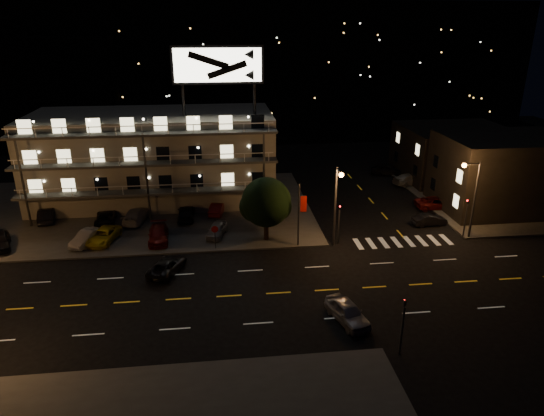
{
  "coord_description": "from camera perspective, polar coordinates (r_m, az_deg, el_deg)",
  "views": [
    {
      "loc": [
        -2.44,
        -33.76,
        20.67
      ],
      "look_at": [
        2.4,
        8.0,
        4.28
      ],
      "focal_mm": 32.0,
      "sensor_mm": 36.0,
      "label": 1
    }
  ],
  "objects": [
    {
      "name": "side_bldg_back",
      "position": [
        71.83,
        20.58,
        6.11
      ],
      "size": [
        14.06,
        12.0,
        7.0
      ],
      "color": "black",
      "rests_on": "ground"
    },
    {
      "name": "streetlight_ne",
      "position": [
        51.18,
        22.49,
        1.75
      ],
      "size": [
        1.92,
        0.44,
        8.0
      ],
      "color": "#2D2D30",
      "rests_on": "ground"
    },
    {
      "name": "curb_nw",
      "position": [
        58.72,
        -17.51,
        -0.27
      ],
      "size": [
        44.0,
        24.0,
        0.15
      ],
      "primitive_type": "cube",
      "color": "#3B3B38",
      "rests_on": "ground"
    },
    {
      "name": "lot_car_1",
      "position": [
        50.69,
        -20.98,
        -3.26
      ],
      "size": [
        2.84,
        4.28,
        1.33
      ],
      "primitive_type": "imported",
      "rotation": [
        0.0,
        0.0,
        -0.39
      ],
      "color": "gray",
      "rests_on": "curb_nw"
    },
    {
      "name": "motel",
      "position": [
        60.11,
        -13.63,
        5.92
      ],
      "size": [
        28.0,
        13.8,
        18.1
      ],
      "color": "#9A9786",
      "rests_on": "ground"
    },
    {
      "name": "lot_car_4",
      "position": [
        49.47,
        -6.52,
        -2.54
      ],
      "size": [
        2.49,
        4.03,
        1.28
      ],
      "primitive_type": "imported",
      "rotation": [
        0.0,
        0.0,
        -0.28
      ],
      "color": "gray",
      "rests_on": "curb_nw"
    },
    {
      "name": "side_car_1",
      "position": [
        59.81,
        18.74,
        0.6
      ],
      "size": [
        4.9,
        2.3,
        1.36
      ],
      "primitive_type": "imported",
      "rotation": [
        0.0,
        0.0,
        1.58
      ],
      "color": "#5B0F0D",
      "rests_on": "ground"
    },
    {
      "name": "hill_backdrop",
      "position": [
        103.0,
        -8.87,
        15.98
      ],
      "size": [
        120.0,
        25.0,
        24.0
      ],
      "color": "black",
      "rests_on": "ground"
    },
    {
      "name": "lot_car_3",
      "position": [
        49.31,
        -13.22,
        -3.04
      ],
      "size": [
        2.21,
        4.78,
        1.35
      ],
      "primitive_type": "imported",
      "rotation": [
        0.0,
        0.0,
        0.07
      ],
      "color": "#5B0F0D",
      "rests_on": "curb_nw"
    },
    {
      "name": "road_car_east",
      "position": [
        36.57,
        8.87,
        -11.99
      ],
      "size": [
        2.96,
        4.73,
        1.5
      ],
      "primitive_type": "imported",
      "rotation": [
        0.0,
        0.0,
        0.29
      ],
      "color": "gray",
      "rests_on": "ground"
    },
    {
      "name": "side_car_3",
      "position": [
        70.9,
        13.34,
        4.41
      ],
      "size": [
        4.82,
        3.05,
        1.53
      ],
      "primitive_type": "imported",
      "rotation": [
        0.0,
        0.0,
        1.27
      ],
      "color": "black",
      "rests_on": "ground"
    },
    {
      "name": "banner_north",
      "position": [
        46.16,
        3.26,
        -0.67
      ],
      "size": [
        0.83,
        0.16,
        6.4
      ],
      "color": "#2D2D30",
      "rests_on": "ground"
    },
    {
      "name": "side_bldg_front",
      "position": [
        61.62,
        25.52,
        3.73
      ],
      "size": [
        14.06,
        10.0,
        8.5
      ],
      "color": "black",
      "rests_on": "ground"
    },
    {
      "name": "side_car_2",
      "position": [
        67.51,
        15.97,
        3.27
      ],
      "size": [
        5.34,
        3.33,
        1.44
      ],
      "primitive_type": "imported",
      "rotation": [
        0.0,
        0.0,
        1.85
      ],
      "color": "gray",
      "rests_on": "ground"
    },
    {
      "name": "curb_ne",
      "position": [
        66.08,
        23.21,
        1.36
      ],
      "size": [
        16.0,
        24.0,
        0.15
      ],
      "primitive_type": "cube",
      "color": "#3B3B38",
      "rests_on": "ground"
    },
    {
      "name": "lot_car_2",
      "position": [
        50.6,
        -19.21,
        -3.1
      ],
      "size": [
        3.18,
        4.99,
        1.28
      ],
      "primitive_type": "imported",
      "rotation": [
        0.0,
        0.0,
        -0.24
      ],
      "color": "gold",
      "rests_on": "curb_nw"
    },
    {
      "name": "signal_nw",
      "position": [
        47.37,
        7.89,
        -1.38
      ],
      "size": [
        0.2,
        0.27,
        4.6
      ],
      "color": "#2D2D30",
      "rests_on": "ground"
    },
    {
      "name": "tree",
      "position": [
        47.14,
        -0.74,
        0.52
      ],
      "size": [
        5.08,
        4.89,
        6.4
      ],
      "color": "black",
      "rests_on": "curb_nw"
    },
    {
      "name": "signal_sw",
      "position": [
        33.12,
        15.17,
        -12.69
      ],
      "size": [
        0.2,
        0.27,
        4.6
      ],
      "color": "#2D2D30",
      "rests_on": "ground"
    },
    {
      "name": "road_car_west",
      "position": [
        43.52,
        -12.23,
        -6.65
      ],
      "size": [
        3.66,
        5.01,
        1.27
      ],
      "primitive_type": "imported",
      "rotation": [
        0.0,
        0.0,
        2.76
      ],
      "color": "black",
      "rests_on": "ground"
    },
    {
      "name": "lot_car_9",
      "position": [
        54.98,
        -6.45,
        -0.04
      ],
      "size": [
        2.11,
        4.09,
        1.28
      ],
      "primitive_type": "imported",
      "rotation": [
        0.0,
        0.0,
        2.94
      ],
      "color": "#5B0F0D",
      "rests_on": "curb_nw"
    },
    {
      "name": "stop_sign",
      "position": [
        46.38,
        -6.73,
        -2.98
      ],
      "size": [
        0.91,
        0.11,
        2.61
      ],
      "color": "#2D2D30",
      "rests_on": "ground"
    },
    {
      "name": "ground",
      "position": [
        39.66,
        -2.15,
        -10.13
      ],
      "size": [
        140.0,
        140.0,
        0.0
      ],
      "primitive_type": "plane",
      "color": "black",
      "rests_on": "ground"
    },
    {
      "name": "streetlight_nc",
      "position": [
        45.88,
        7.6,
        1.08
      ],
      "size": [
        0.44,
        1.92,
        8.0
      ],
      "color": "#2D2D30",
      "rests_on": "ground"
    },
    {
      "name": "side_car_0",
      "position": [
        54.69,
        18.03,
        -1.32
      ],
      "size": [
        3.82,
        1.66,
        1.22
      ],
      "primitive_type": "imported",
      "rotation": [
        0.0,
        0.0,
        1.67
      ],
      "color": "black",
      "rests_on": "ground"
    },
    {
      "name": "lot_car_5",
      "position": [
        58.07,
        -25.0,
        -0.73
      ],
      "size": [
        2.41,
        4.6,
        1.44
      ],
      "primitive_type": "imported",
      "rotation": [
        0.0,
        0.0,
        3.35
      ],
      "color": "black",
      "rests_on": "curb_nw"
    },
    {
      "name": "lot_car_7",
      "position": [
        54.55,
        -15.68,
        -0.81
      ],
      "size": [
        2.79,
        5.26,
        1.45
      ],
      "primitive_type": "imported",
      "rotation": [
        0.0,
        0.0,
        2.99
      ],
      "color": "gray",
      "rests_on": "curb_nw"
    },
    {
      "name": "signal_ne",
      "position": [
        52.06,
        21.89,
        -0.66
      ],
      "size": [
        0.27,
        0.2,
        4.6
      ],
      "color": "#2D2D30",
      "rests_on": "ground"
    },
    {
      "name": "lot_car_6",
      "position": [
        55.26,
        -19.0,
        -1.04
      ],
      "size": [
        2.47,
        4.57,
        1.22
      ],
      "primitive_type": "imported",
      "rotation": [
        0.0,
        0.0,
        3.25
      ],
      "color": "black",
      "rests_on": "curb_nw"
    },
    {
      "name": "lot_car_8",
      "position": [
        53.88,
        -10.09,
        -0.56
      ],
      "size": [
        1.81,
        4.46,
        1.52
      ],
      "primitive_type": "imported",
      "rotation": [
        0.0,
        0.0,
        3.15
      ],
      "color": "black",
      "rests_on": "curb_nw"
    }
  ]
}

